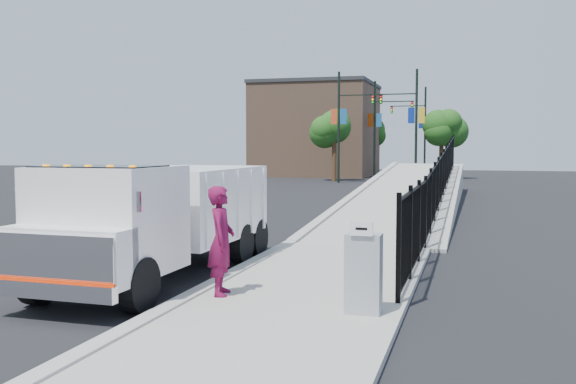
# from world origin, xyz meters

# --- Properties ---
(ground) EXTENTS (120.00, 120.00, 0.00)m
(ground) POSITION_xyz_m (0.00, 0.00, 0.00)
(ground) COLOR black
(ground) RESTS_ON ground
(sidewalk) EXTENTS (3.55, 12.00, 0.12)m
(sidewalk) POSITION_xyz_m (1.93, -2.00, 0.06)
(sidewalk) COLOR #9E998E
(sidewalk) RESTS_ON ground
(curb) EXTENTS (0.30, 12.00, 0.16)m
(curb) POSITION_xyz_m (0.00, -2.00, 0.08)
(curb) COLOR #ADAAA3
(curb) RESTS_ON ground
(ramp) EXTENTS (3.95, 24.06, 3.19)m
(ramp) POSITION_xyz_m (2.12, 16.00, 0.00)
(ramp) COLOR #9E998E
(ramp) RESTS_ON ground
(iron_fence) EXTENTS (0.10, 28.00, 1.80)m
(iron_fence) POSITION_xyz_m (3.55, 12.00, 0.90)
(iron_fence) COLOR black
(iron_fence) RESTS_ON ground
(truck) EXTENTS (2.44, 7.11, 2.42)m
(truck) POSITION_xyz_m (-1.43, -0.93, 1.36)
(truck) COLOR black
(truck) RESTS_ON ground
(worker) EXTENTS (0.62, 0.79, 1.92)m
(worker) POSITION_xyz_m (0.50, -2.27, 1.08)
(worker) COLOR maroon
(worker) RESTS_ON sidewalk
(utility_cabinet) EXTENTS (0.55, 0.40, 1.25)m
(utility_cabinet) POSITION_xyz_m (3.10, -2.79, 0.75)
(utility_cabinet) COLOR gray
(utility_cabinet) RESTS_ON sidewalk
(arrow_sign) EXTENTS (0.35, 0.04, 0.22)m
(arrow_sign) POSITION_xyz_m (3.10, -3.01, 1.48)
(arrow_sign) COLOR white
(arrow_sign) RESTS_ON utility_cabinet
(debris) EXTENTS (0.31, 0.31, 0.08)m
(debris) POSITION_xyz_m (2.28, 0.57, 0.16)
(debris) COLOR silver
(debris) RESTS_ON sidewalk
(light_pole_0) EXTENTS (3.77, 0.22, 8.00)m
(light_pole_0) POSITION_xyz_m (-4.42, 33.06, 4.36)
(light_pole_0) COLOR black
(light_pole_0) RESTS_ON ground
(light_pole_1) EXTENTS (3.78, 0.22, 8.00)m
(light_pole_1) POSITION_xyz_m (0.51, 32.87, 4.36)
(light_pole_1) COLOR black
(light_pole_1) RESTS_ON ground
(light_pole_2) EXTENTS (3.78, 0.22, 8.00)m
(light_pole_2) POSITION_xyz_m (-2.93, 40.54, 4.36)
(light_pole_2) COLOR black
(light_pole_2) RESTS_ON ground
(light_pole_3) EXTENTS (3.78, 0.22, 8.00)m
(light_pole_3) POSITION_xyz_m (0.08, 47.02, 4.36)
(light_pole_3) COLOR black
(light_pole_3) RESTS_ON ground
(tree_0) EXTENTS (2.60, 2.60, 5.30)m
(tree_0) POSITION_xyz_m (-5.41, 34.80, 3.94)
(tree_0) COLOR #382314
(tree_0) RESTS_ON ground
(tree_1) EXTENTS (2.42, 2.42, 5.21)m
(tree_1) POSITION_xyz_m (2.18, 40.31, 3.93)
(tree_1) COLOR #382314
(tree_1) RESTS_ON ground
(tree_2) EXTENTS (2.49, 2.49, 5.24)m
(tree_2) POSITION_xyz_m (-4.87, 49.91, 3.94)
(tree_2) COLOR #382314
(tree_2) RESTS_ON ground
(building) EXTENTS (10.00, 10.00, 8.00)m
(building) POSITION_xyz_m (-9.00, 44.00, 4.00)
(building) COLOR #8C664C
(building) RESTS_ON ground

